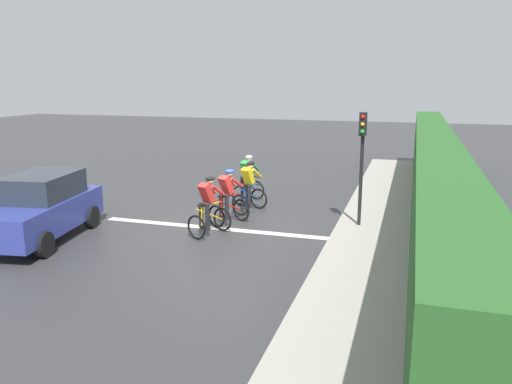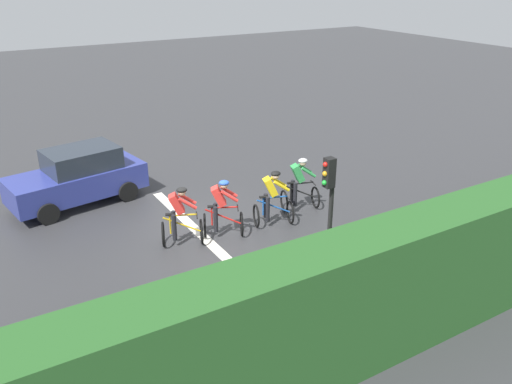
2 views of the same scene
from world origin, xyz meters
TOP-DOWN VIEW (x-y plane):
  - ground_plane at (0.00, 0.00)m, footprint 80.00×80.00m
  - sidewalk_kerb at (4.76, 2.00)m, footprint 2.80×23.46m
  - stone_wall_low at (5.66, 2.00)m, footprint 0.44×23.46m
  - hedge_wall at (5.96, 2.00)m, footprint 1.10×23.46m
  - road_marking_stop_line at (0.00, -0.19)m, footprint 7.00×0.30m
  - cyclist_lead at (-0.09, 3.11)m, footprint 0.95×1.22m
  - cyclist_second at (0.38, 1.85)m, footprint 0.97×1.23m
  - cyclist_mid at (0.23, 0.29)m, footprint 1.08×1.27m
  - cyclist_fourth at (0.10, -0.88)m, footprint 1.03×1.26m
  - car_navy at (-4.06, -2.52)m, footprint 2.38×4.32m
  - traffic_light_near_crossing at (3.99, 0.95)m, footprint 0.20×0.31m

SIDE VIEW (x-z plane):
  - ground_plane at x=0.00m, z-range 0.00..0.00m
  - road_marking_stop_line at x=0.00m, z-range 0.00..0.01m
  - sidewalk_kerb at x=4.76m, z-range 0.00..0.12m
  - stone_wall_low at x=5.66m, z-range 0.00..0.57m
  - cyclist_lead at x=-0.09m, z-range -0.03..1.63m
  - cyclist_second at x=0.38m, z-range -0.03..1.63m
  - cyclist_mid at x=0.23m, z-range -0.03..1.63m
  - cyclist_fourth at x=0.10m, z-range -0.03..1.63m
  - car_navy at x=-4.06m, z-range -0.01..1.75m
  - hedge_wall at x=5.96m, z-range 0.00..2.65m
  - traffic_light_near_crossing at x=3.99m, z-range 0.55..3.89m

